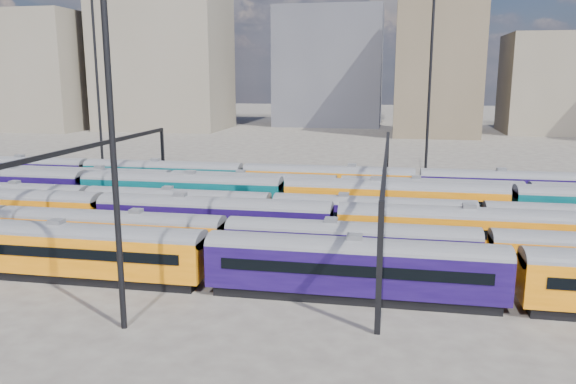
% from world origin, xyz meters
% --- Properties ---
extents(ground, '(500.00, 500.00, 0.00)m').
position_xyz_m(ground, '(0.00, 0.00, 0.00)').
color(ground, '#48423D').
rests_on(ground, ground).
extents(rake_0, '(143.72, 3.00, 5.05)m').
position_xyz_m(rake_0, '(8.23, -15.00, 2.65)').
color(rake_0, black).
rests_on(rake_0, ground).
extents(rake_1, '(97.51, 2.86, 4.80)m').
position_xyz_m(rake_1, '(7.64, -10.00, 2.52)').
color(rake_1, black).
rests_on(rake_1, ground).
extents(rake_2, '(128.01, 3.12, 5.26)m').
position_xyz_m(rake_2, '(5.98, -5.00, 2.76)').
color(rake_2, black).
rests_on(rake_2, ground).
extents(rake_3, '(114.07, 2.78, 4.67)m').
position_xyz_m(rake_3, '(-0.59, 0.00, 2.45)').
color(rake_3, black).
rests_on(rake_3, ground).
extents(rake_4, '(111.61, 3.27, 5.51)m').
position_xyz_m(rake_4, '(10.84, 5.00, 2.90)').
color(rake_4, black).
rests_on(rake_4, ground).
extents(rake_5, '(117.54, 2.87, 4.82)m').
position_xyz_m(rake_5, '(4.87, 10.00, 2.53)').
color(rake_5, black).
rests_on(rake_5, ground).
extents(rake_6, '(125.35, 3.06, 5.15)m').
position_xyz_m(rake_6, '(-7.40, 15.00, 2.70)').
color(rake_6, black).
rests_on(rake_6, ground).
extents(gantry_1, '(0.35, 40.35, 8.03)m').
position_xyz_m(gantry_1, '(-20.00, 0.00, 6.79)').
color(gantry_1, black).
rests_on(gantry_1, ground).
extents(gantry_2, '(0.35, 40.35, 8.03)m').
position_xyz_m(gantry_2, '(10.00, 0.00, 6.79)').
color(gantry_2, black).
rests_on(gantry_2, ground).
extents(mast_1, '(1.40, 0.50, 25.60)m').
position_xyz_m(mast_1, '(-30.00, 22.00, 13.97)').
color(mast_1, black).
rests_on(mast_1, ground).
extents(mast_2, '(1.40, 0.50, 25.60)m').
position_xyz_m(mast_2, '(-5.00, -22.00, 13.97)').
color(mast_2, black).
rests_on(mast_2, ground).
extents(mast_3, '(1.40, 0.50, 25.60)m').
position_xyz_m(mast_3, '(15.00, 24.00, 13.97)').
color(mast_3, black).
rests_on(mast_3, ground).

